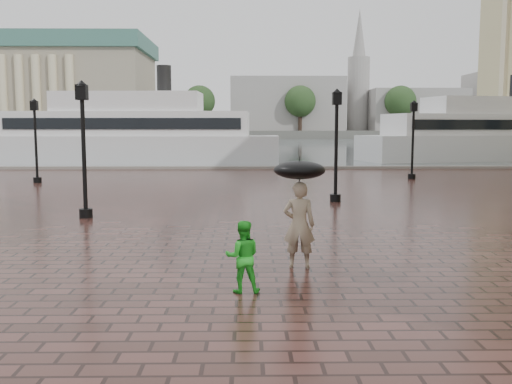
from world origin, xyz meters
TOP-DOWN VIEW (x-y plane):
  - ground at (0.00, 0.00)m, footprint 300.00×300.00m
  - harbour_water at (0.00, 92.00)m, footprint 240.00×240.00m
  - quay_edge at (0.00, 32.00)m, footprint 80.00×0.60m
  - far_shore at (0.00, 160.00)m, footprint 300.00×60.00m
  - museum at (-55.00, 144.61)m, footprint 57.00×32.50m
  - distant_skyline at (48.14, 150.00)m, footprint 102.50×22.00m
  - far_trees at (0.00, 138.00)m, footprint 188.00×8.00m
  - street_lamps at (-1.50, 17.50)m, footprint 21.44×14.44m
  - adult_pedestrian at (0.53, 3.08)m, footprint 0.72×0.51m
  - child_pedestrian at (-0.66, 1.27)m, footprint 0.67×0.53m
  - ferry_near at (-10.10, 37.39)m, footprint 24.18×6.53m
  - ferry_far at (21.22, 42.73)m, footprint 24.22×10.86m
  - umbrella at (0.53, 3.08)m, footprint 1.10×1.10m

SIDE VIEW (x-z plane):
  - ground at x=0.00m, z-range 0.00..0.00m
  - harbour_water at x=0.00m, z-range 0.00..0.00m
  - quay_edge at x=0.00m, z-range -0.15..0.15m
  - child_pedestrian at x=-0.66m, z-range 0.00..1.33m
  - adult_pedestrian at x=0.53m, z-range 0.00..1.87m
  - far_shore at x=0.00m, z-range 0.00..2.00m
  - umbrella at x=0.53m, z-range 1.52..2.71m
  - ferry_far at x=21.22m, z-range -1.54..6.19m
  - street_lamps at x=-1.50m, z-range 0.13..4.53m
  - ferry_near at x=-10.10m, z-range -1.57..6.30m
  - far_trees at x=0.00m, z-range 2.67..16.17m
  - distant_skyline at x=48.14m, z-range -7.05..25.95m
  - museum at x=-55.00m, z-range 0.91..26.91m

